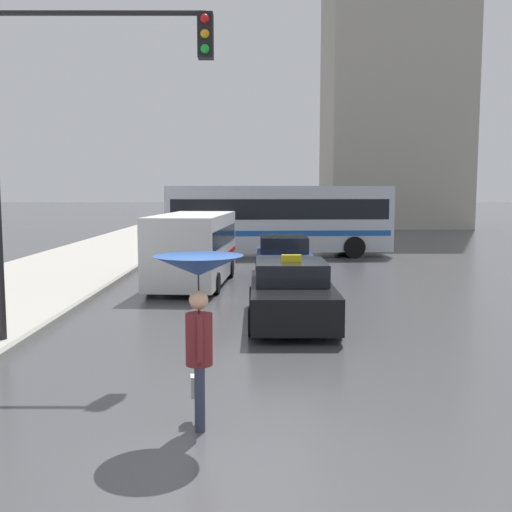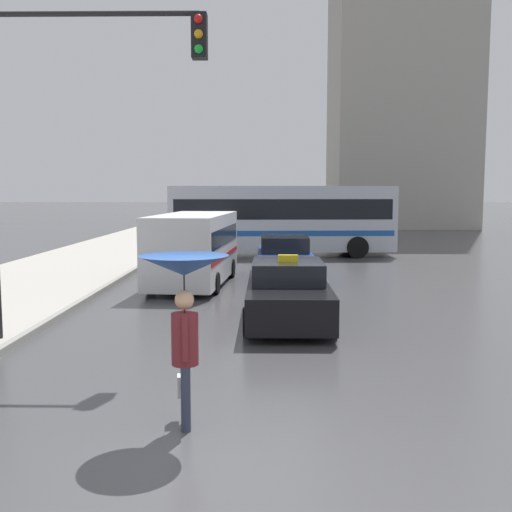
% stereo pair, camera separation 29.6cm
% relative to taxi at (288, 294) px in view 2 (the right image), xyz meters
% --- Properties ---
extents(ground_plane, '(300.00, 300.00, 0.00)m').
position_rel_taxi_xyz_m(ground_plane, '(-1.05, -7.23, -0.64)').
color(ground_plane, '#424244').
extents(taxi, '(1.91, 4.27, 1.54)m').
position_rel_taxi_xyz_m(taxi, '(0.00, 0.00, 0.00)').
color(taxi, black).
rests_on(taxi, ground_plane).
extents(sedan_red, '(1.91, 4.64, 1.42)m').
position_rel_taxi_xyz_m(sedan_red, '(0.15, 6.88, 0.01)').
color(sedan_red, navy).
rests_on(sedan_red, ground_plane).
extents(ambulance_van, '(2.44, 5.78, 2.23)m').
position_rel_taxi_xyz_m(ambulance_van, '(-2.76, 5.42, 0.60)').
color(ambulance_van, silver).
rests_on(ambulance_van, ground_plane).
extents(city_bus, '(10.18, 3.10, 3.17)m').
position_rel_taxi_xyz_m(city_bus, '(0.21, 13.94, 1.12)').
color(city_bus, '#B2B7C1').
rests_on(city_bus, ground_plane).
extents(pedestrian_with_umbrella, '(1.11, 1.11, 2.18)m').
position_rel_taxi_xyz_m(pedestrian_with_umbrella, '(-1.50, -6.11, 1.12)').
color(pedestrian_with_umbrella, '#2D3347').
rests_on(pedestrian_with_umbrella, ground_plane).
extents(traffic_light, '(4.13, 0.38, 6.44)m').
position_rel_taxi_xyz_m(traffic_light, '(-4.08, -2.17, 3.83)').
color(traffic_light, black).
rests_on(traffic_light, ground_plane).
extents(building_tower_near, '(10.86, 10.07, 33.07)m').
position_rel_taxi_xyz_m(building_tower_near, '(10.47, 37.19, 15.89)').
color(building_tower_near, '#A39E93').
rests_on(building_tower_near, ground_plane).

